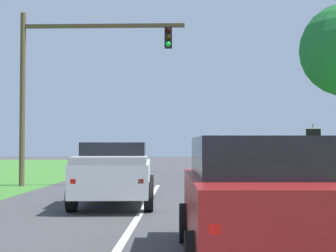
{
  "coord_description": "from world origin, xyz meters",
  "views": [
    {
      "loc": [
        1.15,
        -2.39,
        1.83
      ],
      "look_at": [
        0.56,
        16.36,
        2.51
      ],
      "focal_mm": 53.52,
      "sensor_mm": 36.0,
      "label": 1
    }
  ],
  "objects_px": {
    "red_suv_near": "(253,195)",
    "pickup_truck_lead": "(115,173)",
    "keep_moving_sign": "(313,150)",
    "crossing_suv_far": "(245,161)",
    "traffic_light": "(65,71)"
  },
  "relations": [
    {
      "from": "crossing_suv_far",
      "to": "traffic_light",
      "type": "bearing_deg",
      "value": -153.16
    },
    {
      "from": "red_suv_near",
      "to": "pickup_truck_lead",
      "type": "distance_m",
      "value": 7.65
    },
    {
      "from": "traffic_light",
      "to": "keep_moving_sign",
      "type": "relative_size",
      "value": 2.99
    },
    {
      "from": "traffic_light",
      "to": "keep_moving_sign",
      "type": "bearing_deg",
      "value": -20.63
    },
    {
      "from": "pickup_truck_lead",
      "to": "traffic_light",
      "type": "distance_m",
      "value": 8.41
    },
    {
      "from": "red_suv_near",
      "to": "keep_moving_sign",
      "type": "height_order",
      "value": "keep_moving_sign"
    },
    {
      "from": "red_suv_near",
      "to": "crossing_suv_far",
      "type": "relative_size",
      "value": 1.12
    },
    {
      "from": "crossing_suv_far",
      "to": "keep_moving_sign",
      "type": "bearing_deg",
      "value": -79.41
    },
    {
      "from": "red_suv_near",
      "to": "keep_moving_sign",
      "type": "distance_m",
      "value": 10.55
    },
    {
      "from": "keep_moving_sign",
      "to": "crossing_suv_far",
      "type": "relative_size",
      "value": 0.59
    },
    {
      "from": "red_suv_near",
      "to": "pickup_truck_lead",
      "type": "bearing_deg",
      "value": 114.57
    },
    {
      "from": "traffic_light",
      "to": "crossing_suv_far",
      "type": "relative_size",
      "value": 1.76
    },
    {
      "from": "red_suv_near",
      "to": "crossing_suv_far",
      "type": "bearing_deg",
      "value": 83.53
    },
    {
      "from": "red_suv_near",
      "to": "crossing_suv_far",
      "type": "distance_m",
      "value": 17.97
    },
    {
      "from": "red_suv_near",
      "to": "crossing_suv_far",
      "type": "height_order",
      "value": "red_suv_near"
    }
  ]
}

